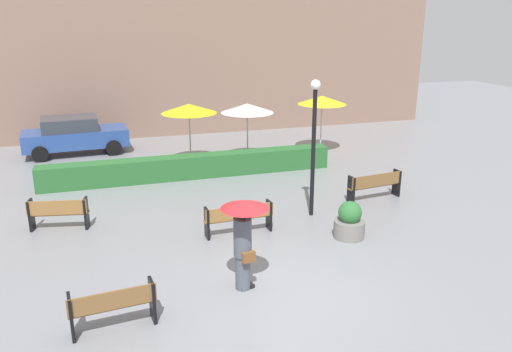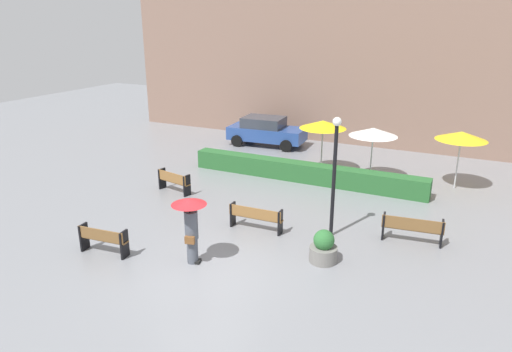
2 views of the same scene
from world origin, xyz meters
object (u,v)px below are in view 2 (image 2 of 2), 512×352
object	(u,v)px
lamp_post	(335,165)
bench_mid_center	(256,216)
patio_umbrella_white	(373,132)
parked_car	(266,131)
bench_far_left	(174,180)
bench_near_left	(103,239)
patio_umbrella_yellow_far	(462,136)
pedestrian_with_umbrella	(191,221)
patio_umbrella_yellow	(323,125)
planter_pot	(323,248)
bench_far_right	(412,228)

from	to	relation	value
lamp_post	bench_mid_center	bearing A→B (deg)	-163.44
patio_umbrella_white	parked_car	distance (m)	7.55
bench_far_left	bench_near_left	distance (m)	5.41
bench_near_left	patio_umbrella_yellow_far	xyz separation A→B (m)	(9.03, 10.82, 1.73)
pedestrian_with_umbrella	parked_car	world-z (taller)	pedestrian_with_umbrella
bench_mid_center	patio_umbrella_yellow	distance (m)	7.09
planter_pot	lamp_post	distance (m)	2.66
parked_car	bench_far_right	bearing A→B (deg)	-44.14
bench_mid_center	bench_far_right	bearing A→B (deg)	15.27
bench_near_left	lamp_post	world-z (taller)	lamp_post
pedestrian_with_umbrella	lamp_post	size ratio (longest dim) A/B	0.51
bench_far_right	patio_umbrella_yellow	world-z (taller)	patio_umbrella_yellow
bench_far_left	patio_umbrella_white	world-z (taller)	patio_umbrella_white
bench_far_right	bench_mid_center	size ratio (longest dim) A/B	1.02
bench_far_right	bench_mid_center	bearing A→B (deg)	-164.73
bench_mid_center	parked_car	distance (m)	11.10
patio_umbrella_yellow_far	parked_car	world-z (taller)	patio_umbrella_yellow_far
bench_far_left	patio_umbrella_white	distance (m)	8.62
pedestrian_with_umbrella	bench_near_left	bearing A→B (deg)	-165.43
bench_far_left	pedestrian_with_umbrella	world-z (taller)	pedestrian_with_umbrella
lamp_post	patio_umbrella_yellow_far	xyz separation A→B (m)	(3.28, 6.61, -0.17)
bench_near_left	parked_car	distance (m)	13.74
bench_far_right	patio_umbrella_yellow_far	distance (m)	6.31
bench_near_left	pedestrian_with_umbrella	size ratio (longest dim) A/B	0.79
bench_far_right	planter_pot	world-z (taller)	planter_pot
lamp_post	patio_umbrella_white	bearing A→B (deg)	91.30
bench_mid_center	lamp_post	xyz separation A→B (m)	(2.39, 0.71, 1.91)
lamp_post	parked_car	world-z (taller)	lamp_post
bench_mid_center	pedestrian_with_umbrella	size ratio (longest dim) A/B	0.93
bench_near_left	patio_umbrella_yellow	world-z (taller)	patio_umbrella_yellow
bench_far_right	bench_near_left	size ratio (longest dim) A/B	1.18
bench_near_left	bench_mid_center	xyz separation A→B (m)	(3.36, 3.50, -0.01)
lamp_post	bench_far_right	bearing A→B (deg)	14.00
bench_mid_center	planter_pot	size ratio (longest dim) A/B	1.88
bench_near_left	patio_umbrella_white	distance (m)	11.83
bench_mid_center	pedestrian_with_umbrella	bearing A→B (deg)	-103.53
bench_far_right	lamp_post	bearing A→B (deg)	-166.00
bench_far_left	bench_far_right	size ratio (longest dim) A/B	0.85
bench_near_left	lamp_post	size ratio (longest dim) A/B	0.41
bench_far_left	bench_far_right	xyz separation A→B (m)	(9.39, -0.46, 0.01)
bench_near_left	pedestrian_with_umbrella	distance (m)	2.90
bench_mid_center	patio_umbrella_white	distance (m)	7.33
planter_pot	bench_far_left	bearing A→B (deg)	158.76
bench_mid_center	patio_umbrella_white	world-z (taller)	patio_umbrella_white
patio_umbrella_yellow	bench_near_left	bearing A→B (deg)	-107.89
pedestrian_with_umbrella	planter_pot	distance (m)	3.90
planter_pot	bench_far_right	bearing A→B (deg)	48.08
bench_mid_center	parked_car	world-z (taller)	parked_car
planter_pot	lamp_post	world-z (taller)	lamp_post
parked_car	lamp_post	bearing A→B (deg)	-54.68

